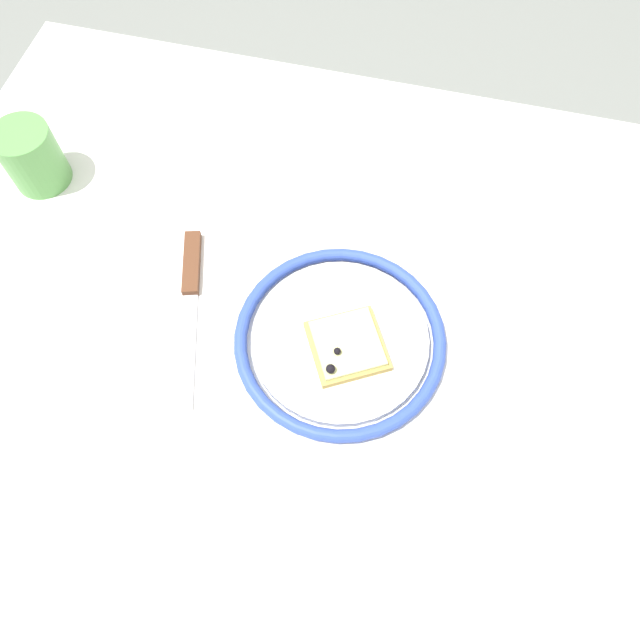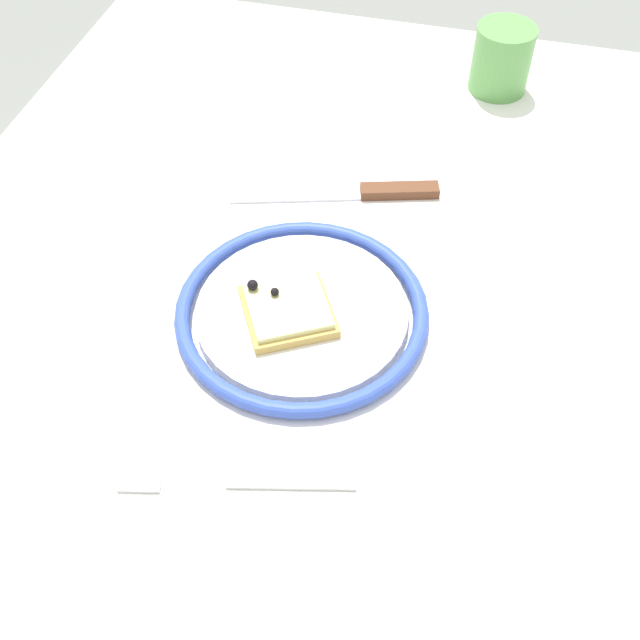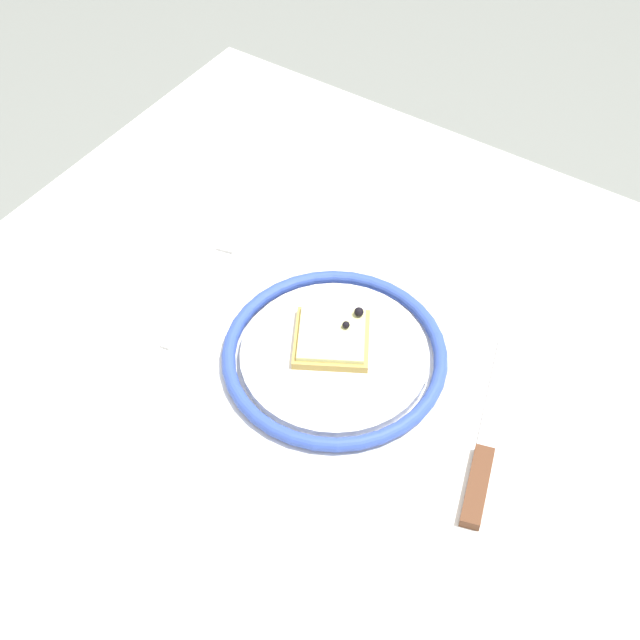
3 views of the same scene
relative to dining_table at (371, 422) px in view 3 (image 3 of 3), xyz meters
The scene contains 6 objects.
ground_plane 0.63m from the dining_table, ahead, with size 6.00×6.00×0.00m, color slate.
dining_table is the anchor object (origin of this frame).
plate 0.10m from the dining_table, behind, with size 0.25×0.25×0.02m.
pizza_slice_near 0.12m from the dining_table, 169.65° to the left, with size 0.11×0.11×0.03m.
knife 0.17m from the dining_table, 11.22° to the right, with size 0.09×0.24×0.01m.
fork 0.26m from the dining_table, behind, with size 0.06×0.20×0.00m.
Camera 3 is at (0.26, -0.50, 1.47)m, focal length 47.83 mm.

